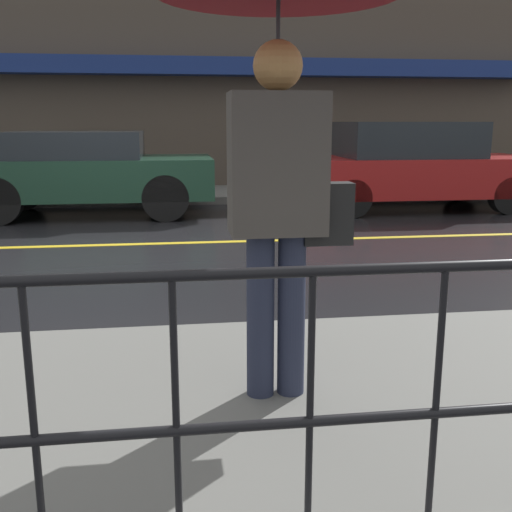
{
  "coord_description": "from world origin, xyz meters",
  "views": [
    {
      "loc": [
        0.66,
        -7.45,
        1.5
      ],
      "look_at": [
        1.33,
        -2.56,
        0.39
      ],
      "focal_mm": 42.0,
      "sensor_mm": 36.0,
      "label": 1
    }
  ],
  "objects": [
    {
      "name": "car_dark_green",
      "position": [
        -0.73,
        2.53,
        0.71
      ],
      "size": [
        3.95,
        1.79,
        1.34
      ],
      "color": "#193828",
      "rests_on": "ground_plane"
    },
    {
      "name": "sidewalk_far",
      "position": [
        0.0,
        4.58,
        0.07
      ],
      "size": [
        28.0,
        2.12,
        0.14
      ],
      "color": "slate",
      "rests_on": "ground_plane"
    },
    {
      "name": "sidewalk_near",
      "position": [
        0.0,
        -4.74,
        0.07
      ],
      "size": [
        28.0,
        2.45,
        0.14
      ],
      "color": "slate",
      "rests_on": "ground_plane"
    },
    {
      "name": "ground_plane",
      "position": [
        0.0,
        0.0,
        0.0
      ],
      "size": [
        80.0,
        80.0,
        0.0
      ],
      "primitive_type": "plane",
      "color": "black"
    },
    {
      "name": "car_red",
      "position": [
        4.73,
        2.53,
        0.75
      ],
      "size": [
        4.28,
        1.86,
        1.49
      ],
      "color": "maroon",
      "rests_on": "ground_plane"
    },
    {
      "name": "lane_marking",
      "position": [
        0.0,
        0.0,
        0.0
      ],
      "size": [
        25.2,
        0.12,
        0.01
      ],
      "color": "gold",
      "rests_on": "ground_plane"
    },
    {
      "name": "building_storefront",
      "position": [
        0.0,
        5.76,
        2.29
      ],
      "size": [
        28.0,
        0.85,
        4.53
      ],
      "color": "#4C4238",
      "rests_on": "ground_plane"
    },
    {
      "name": "pedestrian",
      "position": [
        1.15,
        -4.64,
        1.86
      ],
      "size": [
        1.11,
        1.11,
        2.15
      ],
      "color": "#23283D",
      "rests_on": "sidewalk_near"
    }
  ]
}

